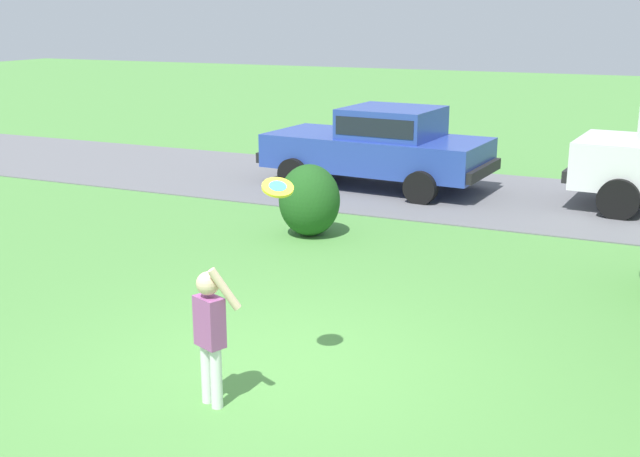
% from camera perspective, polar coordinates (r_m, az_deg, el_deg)
% --- Properties ---
extents(ground_plane, '(80.00, 80.00, 0.00)m').
position_cam_1_polar(ground_plane, '(7.72, -2.58, -9.97)').
color(ground_plane, '#518E42').
extents(driveway_strip, '(28.00, 4.40, 0.02)m').
position_cam_1_polar(driveway_strip, '(14.92, 11.41, 2.26)').
color(driveway_strip, slate).
rests_on(driveway_strip, ground).
extents(shrub_near_tree, '(0.93, 0.91, 1.09)m').
position_cam_1_polar(shrub_near_tree, '(11.99, -0.77, 2.05)').
color(shrub_near_tree, '#1E511C').
rests_on(shrub_near_tree, ground).
extents(parked_sedan, '(4.52, 2.34, 1.56)m').
position_cam_1_polar(parked_sedan, '(15.33, 4.40, 6.06)').
color(parked_sedan, '#28429E').
rests_on(parked_sedan, ground).
extents(child_thrower, '(0.48, 0.25, 1.29)m').
position_cam_1_polar(child_thrower, '(6.82, -7.90, -7.04)').
color(child_thrower, white).
rests_on(child_thrower, ground).
extents(frisbee, '(0.30, 0.27, 0.18)m').
position_cam_1_polar(frisbee, '(6.90, -3.06, 2.96)').
color(frisbee, yellow).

